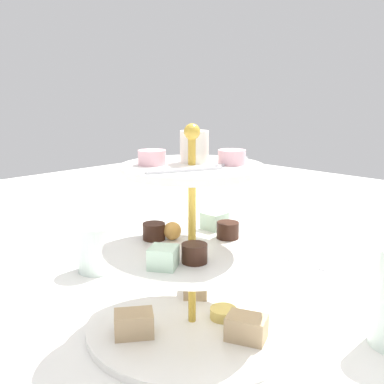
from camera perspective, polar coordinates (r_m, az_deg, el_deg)
ground_plane at (r=0.63m, az=0.00°, el=-16.72°), size 2.40×2.40×0.00m
tiered_serving_stand at (r=0.59m, az=0.03°, el=-9.31°), size 0.28×0.28×0.27m
water_glass_short_left at (r=0.81m, az=-12.03°, el=-6.97°), size 0.06×0.06×0.08m
teacup_with_saucer at (r=0.86m, az=-2.97°, el=-6.56°), size 0.09×0.09×0.05m
butter_knife_right at (r=0.87m, az=12.20°, el=-8.24°), size 0.02×0.17×0.00m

